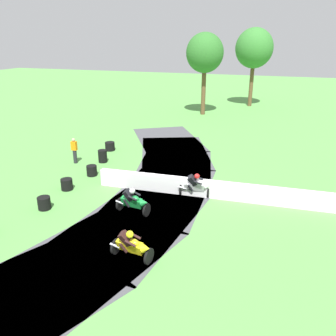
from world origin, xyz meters
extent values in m
plane|color=#569947|center=(0.00, 0.00, 0.00)|extent=(120.00, 120.00, 0.00)
cube|color=#47474C|center=(-0.84, -6.55, 0.00)|extent=(6.45, 8.52, 0.01)
cube|color=#47474C|center=(-0.15, -3.31, 0.00)|extent=(5.37, 8.05, 0.01)
cube|color=#47474C|center=(-0.02, 0.00, 0.00)|extent=(4.78, 7.74, 0.01)
cube|color=#47474C|center=(-0.43, 3.28, 0.00)|extent=(5.94, 8.32, 0.01)
cube|color=#47474C|center=(-1.39, 6.45, 0.00)|extent=(6.93, 8.67, 0.01)
cube|color=#47474C|center=(-2.86, 9.42, 0.00)|extent=(7.73, 8.77, 0.01)
cube|color=white|center=(4.95, 0.21, 0.45)|extent=(16.82, 1.01, 0.90)
cylinder|color=black|center=(1.52, -5.92, 0.28)|extent=(0.19, 0.76, 0.76)
cylinder|color=black|center=(0.13, -5.72, 0.28)|extent=(0.19, 0.76, 0.76)
cube|color=yellow|center=(0.81, -5.92, 0.57)|extent=(1.04, 0.53, 0.47)
ellipsoid|color=yellow|center=(0.98, -6.02, 0.82)|extent=(0.48, 0.40, 0.32)
cone|color=yellow|center=(1.48, -6.05, 0.68)|extent=(0.44, 0.45, 0.48)
cylinder|color=#B2B2B7|center=(0.21, -5.92, 0.46)|extent=(0.42, 0.15, 0.18)
cube|color=#331919|center=(0.72, -6.02, 0.93)|extent=(0.54, 0.44, 0.63)
sphere|color=yellow|center=(0.92, -6.14, 1.20)|extent=(0.26, 0.26, 0.26)
cylinder|color=#331919|center=(1.02, -5.90, 1.01)|extent=(0.44, 0.12, 0.24)
cylinder|color=#331919|center=(0.97, -6.24, 0.90)|extent=(0.44, 0.12, 0.24)
cylinder|color=#331919|center=(0.66, -5.73, 0.65)|extent=(0.29, 0.22, 0.42)
cylinder|color=#331919|center=(0.61, -6.07, 0.53)|extent=(0.29, 0.22, 0.42)
cylinder|color=black|center=(0.16, -2.70, 0.29)|extent=(0.18, 0.74, 0.73)
cylinder|color=black|center=(-1.23, -2.52, 0.29)|extent=(0.18, 0.74, 0.73)
cube|color=#198438|center=(-0.55, -2.69, 0.58)|extent=(1.04, 0.50, 0.46)
ellipsoid|color=#198438|center=(-0.38, -2.78, 0.83)|extent=(0.48, 0.39, 0.30)
cone|color=#198438|center=(0.12, -2.81, 0.70)|extent=(0.43, 0.43, 0.47)
cylinder|color=#B2B2B7|center=(-1.15, -2.70, 0.47)|extent=(0.42, 0.14, 0.18)
cube|color=black|center=(-0.64, -2.77, 0.95)|extent=(0.54, 0.42, 0.62)
sphere|color=white|center=(-0.43, -2.87, 1.22)|extent=(0.26, 0.26, 0.26)
cylinder|color=black|center=(-0.34, -2.64, 1.02)|extent=(0.44, 0.13, 0.24)
cylinder|color=black|center=(-0.39, -2.99, 0.93)|extent=(0.44, 0.13, 0.24)
cylinder|color=black|center=(-0.70, -2.50, 0.65)|extent=(0.29, 0.20, 0.42)
cylinder|color=black|center=(-0.75, -2.84, 0.55)|extent=(0.29, 0.20, 0.42)
cylinder|color=black|center=(2.38, 0.11, 0.28)|extent=(0.16, 0.77, 0.76)
cylinder|color=black|center=(0.98, -0.02, 0.28)|extent=(0.16, 0.77, 0.76)
cube|color=silver|center=(1.69, -0.05, 0.57)|extent=(1.03, 0.48, 0.47)
ellipsoid|color=silver|center=(1.87, -0.12, 0.81)|extent=(0.47, 0.38, 0.32)
cone|color=silver|center=(2.37, -0.03, 0.68)|extent=(0.41, 0.42, 0.49)
cylinder|color=#B2B2B7|center=(1.10, -0.19, 0.45)|extent=(0.42, 0.17, 0.18)
cube|color=black|center=(1.62, -0.18, 0.93)|extent=(0.51, 0.47, 0.63)
sphere|color=red|center=(1.85, -0.25, 1.20)|extent=(0.26, 0.26, 0.26)
cylinder|color=black|center=(1.88, 0.00, 1.01)|extent=(0.43, 0.19, 0.25)
cylinder|color=black|center=(1.91, -0.34, 0.90)|extent=(0.43, 0.19, 0.25)
cylinder|color=black|center=(1.49, 0.10, 0.64)|extent=(0.27, 0.24, 0.42)
cylinder|color=black|center=(1.52, -0.24, 0.53)|extent=(0.27, 0.24, 0.42)
cylinder|color=black|center=(-4.63, -3.57, 0.10)|extent=(0.60, 0.60, 0.20)
cylinder|color=black|center=(-4.63, -3.57, 0.30)|extent=(0.60, 0.60, 0.20)
cylinder|color=black|center=(-4.63, -3.57, 0.50)|extent=(0.60, 0.60, 0.20)
cylinder|color=black|center=(-4.88, -1.34, 0.10)|extent=(0.61, 0.61, 0.20)
cylinder|color=black|center=(-4.88, -1.34, 0.30)|extent=(0.61, 0.61, 0.20)
cylinder|color=black|center=(-4.88, -1.34, 0.50)|extent=(0.61, 0.61, 0.20)
cylinder|color=black|center=(-4.65, 0.83, 0.10)|extent=(0.59, 0.59, 0.20)
cylinder|color=black|center=(-4.65, 0.83, 0.30)|extent=(0.59, 0.59, 0.20)
cylinder|color=black|center=(-4.65, 0.83, 0.50)|extent=(0.59, 0.59, 0.20)
cylinder|color=black|center=(-5.15, 3.09, 0.10)|extent=(0.56, 0.56, 0.20)
cylinder|color=black|center=(-5.15, 3.09, 0.30)|extent=(0.56, 0.56, 0.20)
cylinder|color=black|center=(-5.15, 3.09, 0.50)|extent=(0.56, 0.56, 0.20)
cylinder|color=black|center=(-5.15, 3.09, 0.70)|extent=(0.56, 0.56, 0.20)
cylinder|color=black|center=(-5.85, 5.43, 0.10)|extent=(0.67, 0.67, 0.20)
cylinder|color=black|center=(-5.85, 5.43, 0.30)|extent=(0.67, 0.67, 0.20)
cylinder|color=black|center=(-5.85, 5.43, 0.50)|extent=(0.67, 0.67, 0.20)
cylinder|color=#232328|center=(-6.73, 2.39, 0.43)|extent=(0.24, 0.24, 0.86)
cube|color=orange|center=(-6.73, 2.39, 1.14)|extent=(0.34, 0.22, 0.56)
sphere|color=tan|center=(-6.73, 2.39, 1.53)|extent=(0.20, 0.20, 0.20)
cylinder|color=brown|center=(1.75, 25.68, 2.31)|extent=(0.44, 0.44, 4.61)
ellipsoid|color=#33752D|center=(1.75, 25.68, 6.36)|extent=(4.11, 4.11, 4.31)
cylinder|color=brown|center=(-2.37, 19.43, 2.26)|extent=(0.44, 0.44, 4.51)
ellipsoid|color=#2D6B28|center=(-2.37, 19.43, 6.07)|extent=(3.66, 3.66, 3.84)
camera|label=1|loc=(5.42, -15.55, 7.57)|focal=37.16mm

